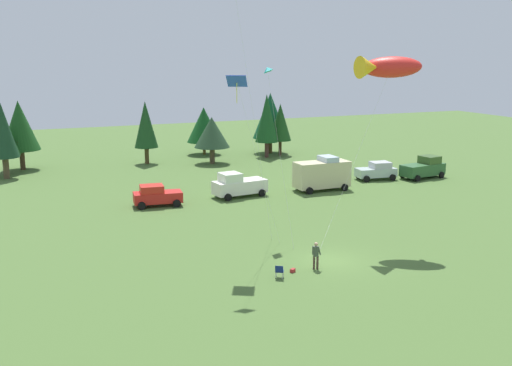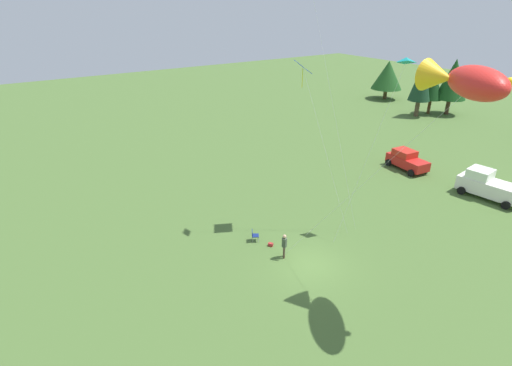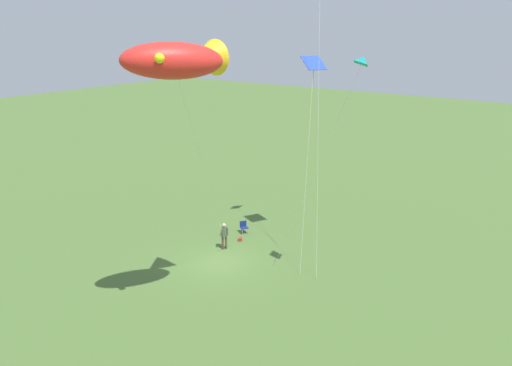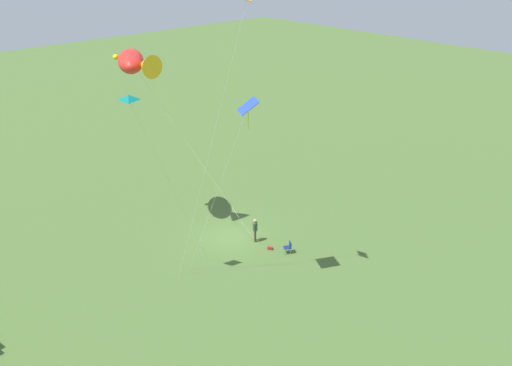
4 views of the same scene
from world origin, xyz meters
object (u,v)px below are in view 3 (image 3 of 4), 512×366
at_px(person_kite_flyer, 224,234).
at_px(kite_large_fish, 181,60).
at_px(kite_delta_teal, 363,62).
at_px(folding_chair, 244,226).
at_px(kite_diamond_blue, 313,67).
at_px(backpack_on_grass, 240,239).

xyz_separation_m(person_kite_flyer, kite_large_fish, (7.43, 4.14, 11.22)).
distance_m(person_kite_flyer, kite_delta_teal, 14.12).
relative_size(folding_chair, kite_diamond_blue, 0.07).
bearing_deg(kite_delta_teal, person_kite_flyer, -93.50).
relative_size(backpack_on_grass, kite_diamond_blue, 0.03).
xyz_separation_m(backpack_on_grass, kite_large_fish, (9.01, 4.10, 12.13)).
bearing_deg(kite_delta_teal, kite_large_fish, -34.56).
distance_m(person_kite_flyer, kite_diamond_blue, 11.56).
distance_m(folding_chair, kite_delta_teal, 15.24).
bearing_deg(folding_chair, kite_delta_teal, 12.63).
bearing_deg(backpack_on_grass, kite_delta_teal, 76.54).
bearing_deg(kite_large_fish, kite_diamond_blue, -179.11).
bearing_deg(kite_delta_teal, folding_chair, -109.28).
xyz_separation_m(folding_chair, kite_diamond_blue, (-0.85, 4.53, 10.77)).
relative_size(kite_diamond_blue, kite_delta_teal, 0.96).
height_order(folding_chair, backpack_on_grass, folding_chair).
distance_m(person_kite_flyer, backpack_on_grass, 1.82).
distance_m(kite_large_fish, kite_delta_teal, 8.37).
height_order(kite_diamond_blue, kite_delta_teal, kite_delta_teal).
xyz_separation_m(folding_chair, kite_delta_teal, (3.31, 9.45, 11.49)).
xyz_separation_m(person_kite_flyer, kite_diamond_blue, (-3.61, 3.97, 10.23)).
bearing_deg(person_kite_flyer, kite_large_fish, -24.08).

